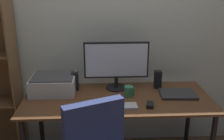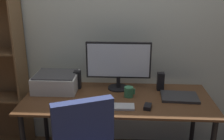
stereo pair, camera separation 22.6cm
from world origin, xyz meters
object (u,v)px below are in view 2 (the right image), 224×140
Objects in this scene: desk at (117,106)px; laptop at (179,97)px; monitor at (119,62)px; coffee_mug at (129,92)px; speaker_left at (77,80)px; speaker_right at (161,81)px; mouse at (148,107)px; printer at (56,82)px; keyboard at (117,107)px.

laptop reaches higher than desk.
desk is 2.75× the size of monitor.
speaker_left reaches higher than coffee_mug.
coffee_mug is 0.57× the size of speaker_right.
speaker_right is (0.15, 0.40, 0.07)m from mouse.
printer is at bearing 170.15° from mouse.
desk is 0.47m from speaker_left.
monitor is 0.43m from speaker_left.
keyboard is at bearing -89.12° from desk.
mouse is 0.76m from speaker_left.
mouse is (0.25, -0.40, -0.25)m from monitor.
monitor is 0.53m from mouse.
speaker_left is at bearing 14.54° from printer.
mouse reaches higher than keyboard.
keyboard is 0.72× the size of printer.
desk is at bearing -90.89° from monitor.
speaker_right reaches higher than printer.
printer reaches higher than desk.
laptop is at bearing -6.57° from printer.
coffee_mug is at bearing 16.33° from desk.
speaker_left reaches higher than laptop.
desk is 0.16m from coffee_mug.
speaker_right is at bearing 44.38° from keyboard.
coffee_mug is at bearing -177.67° from laptop.
monitor is 1.51× the size of printer.
laptop is 1.88× the size of speaker_right.
coffee_mug is 0.35m from speaker_right.
monitor reaches higher than laptop.
laptop is (0.54, -0.19, -0.25)m from monitor.
speaker_right is at bearing 0.00° from speaker_left.
monitor reaches higher than mouse.
speaker_right reaches higher than laptop.
desk is 0.56m from laptop.
coffee_mug is at bearing -62.27° from monitor.
speaker_left reaches higher than keyboard.
mouse is 0.43m from speaker_right.
desk is 4.15× the size of printer.
printer is at bearing 148.84° from keyboard.
keyboard is at bearing -134.97° from speaker_right.
desk is 9.77× the size of speaker_right.
laptop is at bearing 2.51° from desk.
desk is 5.73× the size of keyboard.
printer is (-0.19, -0.05, -0.00)m from speaker_left.
mouse is at bearing -31.54° from speaker_left.
keyboard is 0.56m from speaker_left.
keyboard is 1.71× the size of speaker_left.
laptop is 0.25m from speaker_right.
monitor is 6.26× the size of coffee_mug.
monitor reaches higher than coffee_mug.
speaker_left reaches higher than desk.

